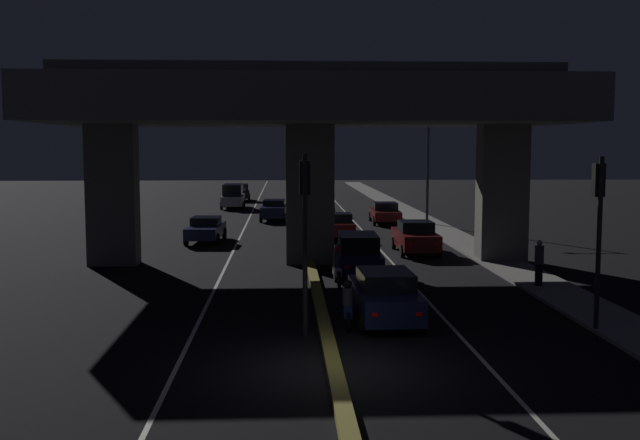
% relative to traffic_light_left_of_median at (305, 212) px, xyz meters
% --- Properties ---
extents(ground_plane, '(200.00, 200.00, 0.00)m').
position_rel_traffic_light_left_of_median_xyz_m(ground_plane, '(0.59, -3.28, -3.50)').
color(ground_plane, black).
extents(lane_line_left_inner, '(0.12, 126.00, 0.00)m').
position_rel_traffic_light_left_of_median_xyz_m(lane_line_left_inner, '(-3.20, 31.72, -3.50)').
color(lane_line_left_inner, beige).
rests_on(lane_line_left_inner, ground_plane).
extents(lane_line_right_inner, '(0.12, 126.00, 0.00)m').
position_rel_traffic_light_left_of_median_xyz_m(lane_line_right_inner, '(4.37, 31.72, -3.50)').
color(lane_line_right_inner, beige).
rests_on(lane_line_right_inner, ground_plane).
extents(median_divider, '(0.37, 126.00, 0.20)m').
position_rel_traffic_light_left_of_median_xyz_m(median_divider, '(0.59, 31.72, -3.40)').
color(median_divider, olive).
rests_on(median_divider, ground_plane).
extents(sidewalk_right, '(2.11, 126.00, 0.12)m').
position_rel_traffic_light_left_of_median_xyz_m(sidewalk_right, '(9.33, 24.72, -3.44)').
color(sidewalk_right, gray).
rests_on(sidewalk_right, ground_plane).
extents(elevated_overpass, '(23.40, 10.27, 9.12)m').
position_rel_traffic_light_left_of_median_xyz_m(elevated_overpass, '(0.59, 13.15, 3.37)').
color(elevated_overpass, slate).
rests_on(elevated_overpass, ground_plane).
extents(traffic_light_left_of_median, '(0.30, 0.49, 5.14)m').
position_rel_traffic_light_left_of_median_xyz_m(traffic_light_left_of_median, '(0.00, 0.00, 0.00)').
color(traffic_light_left_of_median, black).
rests_on(traffic_light_left_of_median, ground_plane).
extents(traffic_light_right_of_median, '(0.30, 0.49, 5.05)m').
position_rel_traffic_light_left_of_median_xyz_m(traffic_light_right_of_median, '(8.37, 0.00, -0.05)').
color(traffic_light_right_of_median, black).
rests_on(traffic_light_right_of_median, ground_plane).
extents(street_lamp, '(2.85, 0.32, 7.92)m').
position_rel_traffic_light_left_of_median_xyz_m(street_lamp, '(8.66, 29.22, 1.25)').
color(street_lamp, '#2D2D30').
rests_on(street_lamp, ground_plane).
extents(car_dark_blue_lead, '(1.99, 4.60, 1.60)m').
position_rel_traffic_light_left_of_median_xyz_m(car_dark_blue_lead, '(2.46, 1.53, -2.69)').
color(car_dark_blue_lead, '#141938').
rests_on(car_dark_blue_lead, ground_plane).
extents(car_dark_blue_second, '(2.01, 4.59, 1.73)m').
position_rel_traffic_light_left_of_median_xyz_m(car_dark_blue_second, '(2.47, 9.68, -2.60)').
color(car_dark_blue_second, '#141938').
rests_on(car_dark_blue_second, ground_plane).
extents(car_dark_red_third, '(1.97, 4.59, 1.62)m').
position_rel_traffic_light_left_of_median_xyz_m(car_dark_red_third, '(5.97, 16.07, -2.69)').
color(car_dark_red_third, '#591414').
rests_on(car_dark_red_third, ground_plane).
extents(car_dark_red_fourth, '(1.87, 3.98, 1.49)m').
position_rel_traffic_light_left_of_median_xyz_m(car_dark_red_fourth, '(2.53, 22.12, -2.75)').
color(car_dark_red_fourth, '#591414').
rests_on(car_dark_red_fourth, ground_plane).
extents(car_dark_red_fifth, '(2.07, 4.84, 1.47)m').
position_rel_traffic_light_left_of_median_xyz_m(car_dark_red_fifth, '(6.39, 30.52, -2.75)').
color(car_dark_red_fifth, '#591414').
rests_on(car_dark_red_fifth, ground_plane).
extents(car_dark_blue_sixth, '(1.86, 4.68, 1.59)m').
position_rel_traffic_light_left_of_median_xyz_m(car_dark_blue_sixth, '(2.35, 37.38, -2.71)').
color(car_dark_blue_sixth, '#141938').
rests_on(car_dark_blue_sixth, ground_plane).
extents(car_dark_blue_lead_oncoming, '(2.05, 4.67, 1.41)m').
position_rel_traffic_light_left_of_median_xyz_m(car_dark_blue_lead_oncoming, '(-4.96, 20.89, -2.77)').
color(car_dark_blue_lead_oncoming, '#141938').
rests_on(car_dark_blue_lead_oncoming, ground_plane).
extents(car_dark_blue_second_oncoming, '(2.03, 4.14, 1.50)m').
position_rel_traffic_light_left_of_median_xyz_m(car_dark_blue_second_oncoming, '(-1.31, 32.80, -2.71)').
color(car_dark_blue_second_oncoming, '#141938').
rests_on(car_dark_blue_second_oncoming, ground_plane).
extents(car_white_third_oncoming, '(1.99, 4.83, 2.08)m').
position_rel_traffic_light_left_of_median_xyz_m(car_white_third_oncoming, '(-5.01, 43.79, -2.41)').
color(car_white_third_oncoming, silver).
rests_on(car_white_third_oncoming, ground_plane).
extents(car_black_fourth_oncoming, '(2.00, 4.13, 1.63)m').
position_rel_traffic_light_left_of_median_xyz_m(car_black_fourth_oncoming, '(-4.87, 52.82, -2.65)').
color(car_black_fourth_oncoming, black).
rests_on(car_black_fourth_oncoming, ground_plane).
extents(motorcycle_blue_filtering_near, '(0.34, 1.77, 1.42)m').
position_rel_traffic_light_left_of_median_xyz_m(motorcycle_blue_filtering_near, '(1.29, 0.85, -2.89)').
color(motorcycle_blue_filtering_near, black).
rests_on(motorcycle_blue_filtering_near, ground_plane).
extents(motorcycle_white_filtering_mid, '(0.34, 1.86, 1.50)m').
position_rel_traffic_light_left_of_median_xyz_m(motorcycle_white_filtering_mid, '(1.45, 7.63, -2.86)').
color(motorcycle_white_filtering_mid, black).
rests_on(motorcycle_white_filtering_mid, ground_plane).
extents(pedestrian_on_sidewalk, '(0.34, 0.34, 1.73)m').
position_rel_traffic_light_left_of_median_xyz_m(pedestrian_on_sidewalk, '(8.95, 6.47, -2.51)').
color(pedestrian_on_sidewalk, black).
rests_on(pedestrian_on_sidewalk, sidewalk_right).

